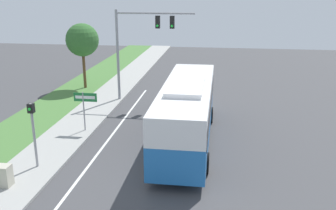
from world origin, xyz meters
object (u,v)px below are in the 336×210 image
Objects in this scene: pedestrian_signal at (33,125)px; street_sign at (85,103)px; bus at (187,109)px; signal_gantry at (139,38)px; utility_cabinet at (2,176)px.

street_sign is at bearing 82.14° from pedestrian_signal.
bus is 4.55× the size of street_sign.
signal_gantry reaches higher than bus.
street_sign is (0.68, 4.96, -0.40)m from pedestrian_signal.
bus is 9.73m from utility_cabinet.
signal_gantry is at bearing 119.20° from bus.
pedestrian_signal is at bearing -148.46° from bus.
bus is 9.17m from signal_gantry.
utility_cabinet is (-1.27, -6.91, -1.22)m from street_sign.
pedestrian_signal is (-2.58, -11.80, -2.64)m from signal_gantry.
bus is at bearing 31.54° from pedestrian_signal.
signal_gantry is 14.74m from utility_cabinet.
street_sign reaches higher than utility_cabinet.
signal_gantry reaches higher than street_sign.
utility_cabinet is at bearing -100.39° from street_sign.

